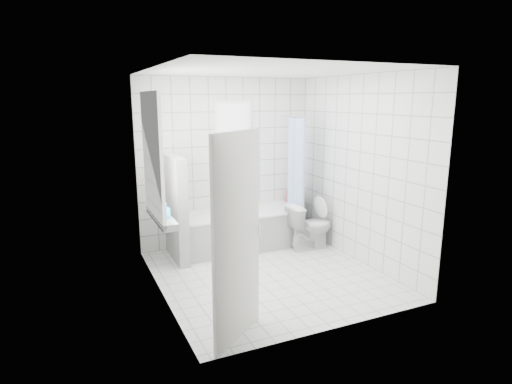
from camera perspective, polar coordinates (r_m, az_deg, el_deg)
name	(u,v)px	position (r m, az deg, el deg)	size (l,w,h in m)	color
ground	(268,274)	(5.76, 1.65, -10.93)	(3.00, 3.00, 0.00)	white
ceiling	(270,71)	(5.30, 1.83, 15.85)	(3.00, 3.00, 0.00)	white
wall_back	(227,162)	(6.74, -3.89, 3.99)	(2.80, 0.02, 2.60)	white
wall_front	(339,204)	(4.12, 10.96, -1.58)	(2.80, 0.02, 2.60)	white
wall_left	(157,187)	(4.94, -13.01, 0.63)	(0.02, 3.00, 2.60)	white
wall_right	(359,170)	(6.12, 13.61, 2.82)	(0.02, 3.00, 2.60)	white
window_left	(155,157)	(5.19, -13.36, 4.53)	(0.01, 0.90, 1.40)	white
window_back	(233,120)	(6.67, -3.02, 9.53)	(0.50, 0.01, 0.50)	white
window_sill	(161,217)	(5.34, -12.49, -3.32)	(0.18, 1.02, 0.08)	white
door	(237,239)	(3.99, -2.55, -6.30)	(0.04, 0.80, 2.00)	silver
bathtub	(240,230)	(6.65, -2.09, -5.04)	(1.89, 0.77, 0.58)	white
partition_wall	(176,208)	(6.18, -10.63, -2.17)	(0.15, 0.85, 1.50)	white
tiled_ledge	(291,219)	(7.31, 4.68, -3.59)	(0.40, 0.24, 0.55)	white
toilet	(310,226)	(6.65, 7.22, -4.55)	(0.40, 0.70, 0.71)	white
curtain_rod	(293,117)	(6.71, 4.98, 9.95)	(0.02, 0.02, 0.80)	silver
shower_curtain	(296,176)	(6.70, 5.38, 2.18)	(0.14, 0.48, 1.78)	#5188EF
tub_faucet	(238,190)	(6.84, -2.42, 0.31)	(0.18, 0.06, 0.06)	silver
sill_bottles	(161,203)	(5.36, -12.61, -1.45)	(0.13, 0.57, 0.29)	#C864BB
ledge_bottles	(293,197)	(7.18, 4.91, -0.63)	(0.19, 0.16, 0.26)	#189325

